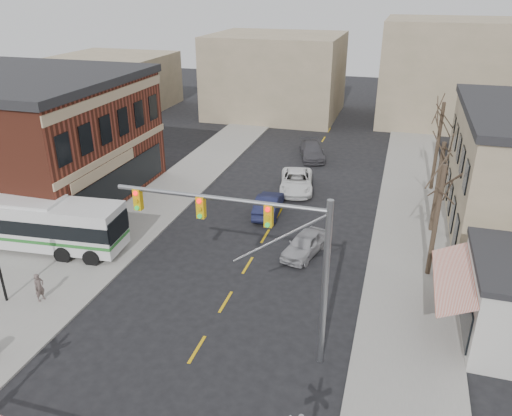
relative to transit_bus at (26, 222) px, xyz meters
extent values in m
plane|color=black|center=(14.26, -8.19, -1.86)|extent=(160.00, 160.00, 0.00)
cube|color=gray|center=(4.76, 11.81, -1.80)|extent=(5.00, 60.00, 0.12)
cube|color=gray|center=(23.76, 11.81, -1.80)|extent=(5.00, 60.00, 0.12)
cube|color=tan|center=(2.31, 7.81, 2.44)|extent=(0.10, 15.00, 0.50)
cube|color=tan|center=(2.31, 7.81, 6.54)|extent=(0.10, 15.00, 0.70)
cube|color=black|center=(2.31, 7.81, -0.06)|extent=(0.08, 13.00, 2.60)
cube|color=red|center=(25.46, -1.19, 1.14)|extent=(1.68, 6.00, 0.87)
cylinder|color=#382B21|center=(24.76, 3.81, 1.64)|extent=(0.28, 0.28, 6.75)
cylinder|color=#382B21|center=(25.06, 9.81, 1.41)|extent=(0.28, 0.28, 6.30)
cylinder|color=#382B21|center=(25.26, 17.81, 1.86)|extent=(0.28, 0.28, 7.20)
cube|color=silver|center=(0.00, 0.00, 0.02)|extent=(12.94, 3.87, 2.84)
cube|color=black|center=(0.00, 0.00, 0.22)|extent=(12.99, 3.91, 0.96)
cube|color=#27752B|center=(0.00, 0.00, -0.63)|extent=(12.99, 3.91, 0.21)
cylinder|color=black|center=(0.00, 0.00, -1.33)|extent=(1.30, 2.85, 1.06)
cylinder|color=gray|center=(19.93, -5.28, 2.14)|extent=(0.28, 0.28, 8.00)
cylinder|color=gray|center=(15.24, -5.28, 5.64)|extent=(9.39, 0.20, 0.20)
cube|color=gold|center=(17.43, -5.28, 5.14)|extent=(0.35, 0.30, 1.00)
cube|color=gold|center=(14.43, -5.28, 5.14)|extent=(0.35, 0.30, 1.00)
cube|color=gold|center=(11.43, -5.28, 5.14)|extent=(0.35, 0.30, 1.00)
imported|color=#9E9DA1|center=(17.30, 4.17, -1.14)|extent=(2.70, 4.49, 1.43)
imported|color=#161A38|center=(13.52, 9.37, -1.08)|extent=(2.01, 4.81, 1.55)
imported|color=white|center=(14.51, 14.57, -1.08)|extent=(3.61, 6.01, 1.56)
imported|color=#424146|center=(14.22, 23.05, -1.11)|extent=(3.56, 5.55, 1.50)
imported|color=#5C4D4A|center=(4.73, -4.98, -0.93)|extent=(0.50, 0.66, 1.61)
imported|color=#3A4266|center=(2.76, 0.50, -0.88)|extent=(1.01, 1.06, 1.72)
camera|label=1|loc=(22.20, -23.25, 13.88)|focal=35.00mm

